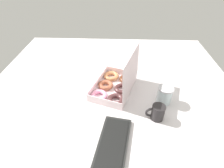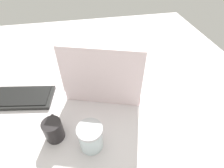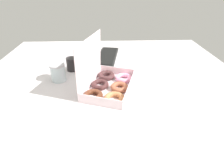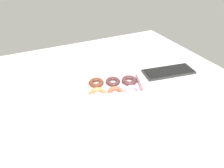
% 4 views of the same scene
% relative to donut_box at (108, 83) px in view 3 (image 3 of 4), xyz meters
% --- Properties ---
extents(ground_plane, '(1.80, 1.80, 0.02)m').
position_rel_donut_box_xyz_m(ground_plane, '(0.04, -0.03, -0.05)').
color(ground_plane, silver).
extents(donut_box, '(0.42, 0.35, 0.30)m').
position_rel_donut_box_xyz_m(donut_box, '(0.00, 0.00, 0.00)').
color(donut_box, white).
rests_on(donut_box, ground_plane).
extents(keyboard, '(0.42, 0.21, 0.02)m').
position_rel_donut_box_xyz_m(keyboard, '(0.48, -0.01, -0.03)').
color(keyboard, black).
rests_on(keyboard, ground_plane).
extents(coffee_mug, '(0.08, 0.11, 0.10)m').
position_rel_donut_box_xyz_m(coffee_mug, '(0.25, 0.25, 0.01)').
color(coffee_mug, black).
rests_on(coffee_mug, ground_plane).
extents(glass_jar, '(0.10, 0.10, 0.12)m').
position_rel_donut_box_xyz_m(glass_jar, '(0.11, 0.32, 0.02)').
color(glass_jar, silver).
rests_on(glass_jar, ground_plane).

